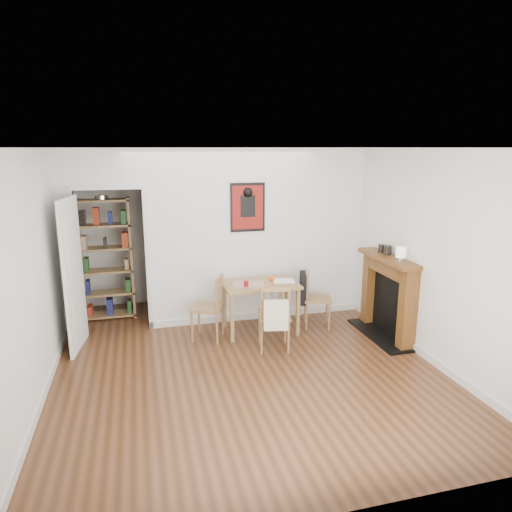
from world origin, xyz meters
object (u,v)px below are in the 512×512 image
object	(u,v)px
fireplace	(389,294)
notebook	(283,281)
chair_right	(316,298)
orange_fruit	(272,278)
red_glass	(246,284)
chair_left	(207,308)
dining_table	(260,289)
ceramic_jar_a	(388,250)
bookshelf	(106,260)
mantel_lamp	(401,253)
chair_front	(274,316)
ceramic_jar_b	(381,248)

from	to	relation	value
fireplace	notebook	world-z (taller)	fireplace
chair_right	notebook	size ratio (longest dim) A/B	2.88
chair_right	orange_fruit	bearing A→B (deg)	170.81
chair_right	red_glass	size ratio (longest dim) A/B	10.02
chair_left	notebook	world-z (taller)	chair_left
dining_table	chair_right	size ratio (longest dim) A/B	1.25
ceramic_jar_a	dining_table	bearing A→B (deg)	162.98
bookshelf	mantel_lamp	size ratio (longest dim) A/B	9.01
notebook	mantel_lamp	world-z (taller)	mantel_lamp
dining_table	chair_front	distance (m)	0.65
ceramic_jar_a	chair_front	bearing A→B (deg)	-176.15
dining_table	red_glass	size ratio (longest dim) A/B	12.53
chair_right	orange_fruit	world-z (taller)	chair_right
red_glass	notebook	xyz separation A→B (m)	(0.58, 0.13, -0.04)
chair_front	notebook	size ratio (longest dim) A/B	3.05
mantel_lamp	ceramic_jar_a	distance (m)	0.48
fireplace	orange_fruit	bearing A→B (deg)	155.99
dining_table	bookshelf	world-z (taller)	bookshelf
ceramic_jar_a	chair_left	bearing A→B (deg)	170.03
dining_table	ceramic_jar_a	distance (m)	1.86
chair_right	red_glass	xyz separation A→B (m)	(-1.08, -0.08, 0.33)
fireplace	ceramic_jar_a	bearing A→B (deg)	95.67
fireplace	ceramic_jar_a	xyz separation A→B (m)	(-0.01, 0.09, 0.61)
chair_left	ceramic_jar_a	world-z (taller)	ceramic_jar_a
chair_left	ceramic_jar_b	xyz separation A→B (m)	(2.46, -0.27, 0.77)
red_glass	ceramic_jar_a	distance (m)	2.01
notebook	fireplace	bearing A→B (deg)	-24.48
chair_front	notebook	distance (m)	0.77
chair_right	mantel_lamp	size ratio (longest dim) A/B	4.07
fireplace	chair_right	bearing A→B (deg)	146.46
red_glass	ceramic_jar_a	size ratio (longest dim) A/B	0.64
bookshelf	ceramic_jar_b	bearing A→B (deg)	-21.59
notebook	chair_front	bearing A→B (deg)	-117.42
chair_right	chair_front	xyz separation A→B (m)	(-0.83, -0.59, 0.02)
notebook	orange_fruit	bearing A→B (deg)	160.20
dining_table	notebook	bearing A→B (deg)	1.83
bookshelf	red_glass	bearing A→B (deg)	-33.72
fireplace	ceramic_jar_b	world-z (taller)	ceramic_jar_b
red_glass	orange_fruit	xyz separation A→B (m)	(0.43, 0.19, -0.00)
notebook	ceramic_jar_b	bearing A→B (deg)	-15.44
chair_right	ceramic_jar_b	world-z (taller)	ceramic_jar_b
red_glass	chair_left	bearing A→B (deg)	176.35
ceramic_jar_b	notebook	bearing A→B (deg)	164.56
chair_left	mantel_lamp	bearing A→B (deg)	-20.71
bookshelf	ceramic_jar_a	xyz separation A→B (m)	(3.83, -1.67, 0.30)
chair_right	ceramic_jar_b	size ratio (longest dim) A/B	7.59
chair_right	chair_front	distance (m)	1.02
fireplace	orange_fruit	world-z (taller)	fireplace
chair_front	ceramic_jar_b	distance (m)	1.85
dining_table	mantel_lamp	bearing A→B (deg)	-31.57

